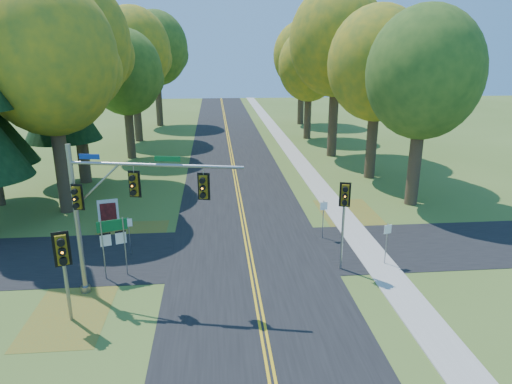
{
  "coord_description": "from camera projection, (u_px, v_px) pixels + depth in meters",
  "views": [
    {
      "loc": [
        -1.6,
        -19.47,
        10.0
      ],
      "look_at": [
        0.38,
        2.13,
        3.2
      ],
      "focal_mm": 32.0,
      "sensor_mm": 36.0,
      "label": 1
    }
  ],
  "objects": [
    {
      "name": "tree_w_a",
      "position": [
        50.0,
        59.0,
        26.74
      ],
      "size": [
        8.0,
        8.0,
        14.15
      ],
      "color": "#38281C",
      "rests_on": "ground"
    },
    {
      "name": "pine_c",
      "position": [
        54.0,
        54.0,
        32.8
      ],
      "size": [
        5.6,
        5.6,
        20.56
      ],
      "color": "#38281C",
      "rests_on": "ground"
    },
    {
      "name": "road_cross",
      "position": [
        249.0,
        252.0,
        23.53
      ],
      "size": [
        60.0,
        6.0,
        0.02
      ],
      "primitive_type": "cube",
      "color": "black",
      "rests_on": "ground"
    },
    {
      "name": "east_signal_pole",
      "position": [
        344.0,
        205.0,
        20.57
      ],
      "size": [
        0.49,
        0.59,
        4.36
      ],
      "rotation": [
        0.0,
        0.0,
        -0.27
      ],
      "color": "#909498",
      "rests_on": "ground"
    },
    {
      "name": "tree_e_d",
      "position": [
        310.0,
        66.0,
        51.21
      ],
      "size": [
        7.0,
        7.0,
        12.32
      ],
      "color": "#38281C",
      "rests_on": "ground"
    },
    {
      "name": "ped_signal_pole",
      "position": [
        63.0,
        256.0,
        16.62
      ],
      "size": [
        0.57,
        0.69,
        3.76
      ],
      "rotation": [
        0.0,
        0.0,
        0.33
      ],
      "color": "gray",
      "rests_on": "ground"
    },
    {
      "name": "ground",
      "position": [
        252.0,
        270.0,
        21.63
      ],
      "size": [
        160.0,
        160.0,
        0.0
      ],
      "primitive_type": "plane",
      "color": "#435E21",
      "rests_on": "ground"
    },
    {
      "name": "tree_e_a",
      "position": [
        425.0,
        74.0,
        28.42
      ],
      "size": [
        7.2,
        7.2,
        12.73
      ],
      "color": "#38281C",
      "rests_on": "ground"
    },
    {
      "name": "tree_e_e",
      "position": [
        303.0,
        56.0,
        61.2
      ],
      "size": [
        7.8,
        7.8,
        13.74
      ],
      "color": "#38281C",
      "rests_on": "ground"
    },
    {
      "name": "leaf_patch_w_far",
      "position": [
        71.0,
        312.0,
        18.12
      ],
      "size": [
        3.0,
        5.0,
        0.0
      ],
      "primitive_type": "cube",
      "color": "brown",
      "rests_on": "ground"
    },
    {
      "name": "road_main",
      "position": [
        252.0,
        270.0,
        21.63
      ],
      "size": [
        8.0,
        160.0,
        0.02
      ],
      "primitive_type": "cube",
      "color": "black",
      "rests_on": "ground"
    },
    {
      "name": "traffic_mast",
      "position": [
        116.0,
        202.0,
        18.2
      ],
      "size": [
        7.01,
        1.72,
        6.48
      ],
      "rotation": [
        0.0,
        0.0,
        -0.21
      ],
      "color": "gray",
      "rests_on": "ground"
    },
    {
      "name": "centerline_right",
      "position": [
        254.0,
        269.0,
        21.63
      ],
      "size": [
        0.1,
        160.0,
        0.01
      ],
      "primitive_type": "cube",
      "color": "gold",
      "rests_on": "road_main"
    },
    {
      "name": "leaf_patch_e",
      "position": [
        354.0,
        220.0,
        27.92
      ],
      "size": [
        3.5,
        8.0,
        0.0
      ],
      "primitive_type": "cube",
      "color": "brown",
      "rests_on": "ground"
    },
    {
      "name": "reg_sign_w",
      "position": [
        129.0,
        229.0,
        22.89
      ],
      "size": [
        0.38,
        0.08,
        2.0
      ],
      "rotation": [
        0.0,
        0.0,
        0.12
      ],
      "color": "gray",
      "rests_on": "ground"
    },
    {
      "name": "tree_w_e",
      "position": [
        156.0,
        49.0,
        59.73
      ],
      "size": [
        8.4,
        8.4,
        14.97
      ],
      "color": "#38281C",
      "rests_on": "ground"
    },
    {
      "name": "leaf_patch_w_near",
      "position": [
        127.0,
        241.0,
        24.86
      ],
      "size": [
        4.0,
        6.0,
        0.0
      ],
      "primitive_type": "cube",
      "color": "brown",
      "rests_on": "ground"
    },
    {
      "name": "sidewalk_east",
      "position": [
        379.0,
        264.0,
        22.16
      ],
      "size": [
        1.6,
        160.0,
        0.06
      ],
      "primitive_type": "cube",
      "color": "#9E998E",
      "rests_on": "ground"
    },
    {
      "name": "info_kiosk",
      "position": [
        108.0,
        213.0,
        26.79
      ],
      "size": [
        1.18,
        0.39,
        1.62
      ],
      "rotation": [
        0.0,
        0.0,
        0.2
      ],
      "color": "silver",
      "rests_on": "ground"
    },
    {
      "name": "tree_w_d",
      "position": [
        133.0,
        51.0,
        49.35
      ],
      "size": [
        8.2,
        8.2,
        14.56
      ],
      "color": "#38281C",
      "rests_on": "ground"
    },
    {
      "name": "route_sign_cluster",
      "position": [
        113.0,
        236.0,
        20.39
      ],
      "size": [
        1.27,
        0.48,
        2.85
      ],
      "rotation": [
        0.0,
        0.0,
        0.34
      ],
      "color": "gray",
      "rests_on": "ground"
    },
    {
      "name": "tree_w_b",
      "position": [
        72.0,
        44.0,
        32.98
      ],
      "size": [
        8.6,
        8.6,
        15.38
      ],
      "color": "#38281C",
      "rests_on": "ground"
    },
    {
      "name": "tree_e_c",
      "position": [
        338.0,
        42.0,
        41.81
      ],
      "size": [
        8.8,
        8.8,
        15.79
      ],
      "color": "#38281C",
      "rests_on": "ground"
    },
    {
      "name": "reg_sign_e_south",
      "position": [
        387.0,
        237.0,
        21.75
      ],
      "size": [
        0.4,
        0.16,
        2.13
      ],
      "rotation": [
        0.0,
        0.0,
        0.32
      ],
      "color": "gray",
      "rests_on": "ground"
    },
    {
      "name": "tree_e_b",
      "position": [
        378.0,
        64.0,
        34.73
      ],
      "size": [
        7.6,
        7.6,
        13.33
      ],
      "color": "#38281C",
      "rests_on": "ground"
    },
    {
      "name": "centerline_left",
      "position": [
        250.0,
        269.0,
        21.61
      ],
      "size": [
        0.1,
        160.0,
        0.01
      ],
      "primitive_type": "cube",
      "color": "gold",
      "rests_on": "road_main"
    },
    {
      "name": "tree_w_c",
      "position": [
        126.0,
        73.0,
        41.67
      ],
      "size": [
        6.8,
        6.8,
        11.91
      ],
      "color": "#38281C",
      "rests_on": "ground"
    },
    {
      "name": "reg_sign_e_north",
      "position": [
        323.0,
        213.0,
        24.86
      ],
      "size": [
        0.41,
        0.09,
        2.17
      ],
      "rotation": [
        0.0,
        0.0,
        0.15
      ],
      "color": "gray",
      "rests_on": "ground"
    }
  ]
}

